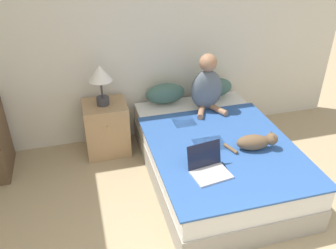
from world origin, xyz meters
TOP-DOWN VIEW (x-y plane):
  - wall_back at (0.00, 3.19)m, footprint 5.11×0.05m
  - bed at (0.43, 2.06)m, footprint 1.46×2.12m
  - pillow_near at (0.11, 2.98)m, footprint 0.50×0.22m
  - pillow_far at (0.74, 2.98)m, footprint 0.50×0.22m
  - person_sitting at (0.54, 2.71)m, footprint 0.39×0.38m
  - cat_tabby at (0.73, 1.76)m, footprint 0.51×0.24m
  - laptop_open at (0.13, 1.53)m, footprint 0.38×0.34m
  - nightstand at (-0.66, 2.89)m, footprint 0.51×0.48m
  - table_lamp at (-0.67, 2.88)m, footprint 0.27×0.27m

SIDE VIEW (x-z plane):
  - bed at x=0.43m, z-range 0.00..0.51m
  - nightstand at x=-0.66m, z-range 0.00..0.65m
  - laptop_open at x=0.13m, z-range 0.44..0.69m
  - cat_tabby at x=0.73m, z-range 0.51..0.69m
  - pillow_near at x=0.11m, z-range 0.51..0.77m
  - pillow_far at x=0.74m, z-range 0.51..0.77m
  - person_sitting at x=0.54m, z-range 0.46..1.15m
  - table_lamp at x=-0.67m, z-range 0.75..1.23m
  - wall_back at x=0.00m, z-range 0.00..2.55m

